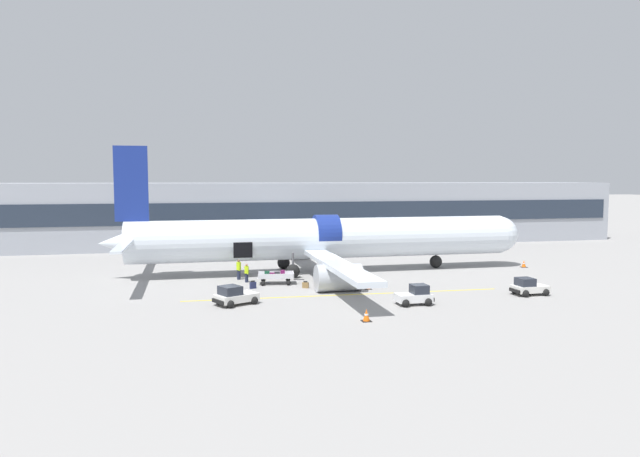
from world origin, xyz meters
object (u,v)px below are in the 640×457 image
at_px(baggage_cart_loading, 277,277).
at_px(baggage_tug_lead, 529,287).
at_px(baggage_tug_mid, 235,296).
at_px(suitcase_on_tarmac_upright, 253,285).
at_px(baggage_tug_rear, 415,296).
at_px(suitcase_on_tarmac_spare, 305,285).
at_px(ground_crew_loader_b, 324,271).
at_px(ground_crew_loader_a, 247,273).
at_px(ground_crew_driver, 239,269).
at_px(airplane, 321,240).

bearing_deg(baggage_cart_loading, baggage_tug_lead, -26.28).
relative_size(baggage_tug_mid, suitcase_on_tarmac_upright, 5.11).
height_order(baggage_tug_rear, suitcase_on_tarmac_spare, baggage_tug_rear).
bearing_deg(baggage_cart_loading, suitcase_on_tarmac_spare, -50.20).
xyz_separation_m(baggage_tug_mid, ground_crew_loader_b, (8.49, 7.99, 0.22)).
distance_m(baggage_tug_rear, suitcase_on_tarmac_upright, 13.66).
xyz_separation_m(baggage_tug_rear, ground_crew_loader_a, (-10.84, 11.60, 0.24)).
xyz_separation_m(baggage_cart_loading, ground_crew_loader_b, (4.36, 0.57, 0.28)).
bearing_deg(baggage_tug_lead, ground_crew_driver, 150.88).
bearing_deg(ground_crew_loader_a, ground_crew_driver, 109.85).
bearing_deg(ground_crew_loader_b, baggage_tug_mid, -136.75).
distance_m(baggage_tug_lead, suitcase_on_tarmac_spare, 17.58).
height_order(airplane, ground_crew_loader_a, airplane).
relative_size(ground_crew_driver, suitcase_on_tarmac_upright, 2.70).
bearing_deg(ground_crew_loader_a, baggage_tug_rear, -46.94).
relative_size(baggage_tug_mid, baggage_cart_loading, 0.84).
relative_size(baggage_tug_lead, suitcase_on_tarmac_upright, 4.19).
bearing_deg(suitcase_on_tarmac_upright, baggage_cart_loading, 38.06).
height_order(airplane, baggage_tug_mid, airplane).
bearing_deg(baggage_tug_lead, suitcase_on_tarmac_spare, 157.93).
bearing_deg(ground_crew_driver, baggage_tug_rear, -49.05).
distance_m(baggage_tug_lead, ground_crew_loader_a, 23.19).
relative_size(baggage_tug_rear, baggage_cart_loading, 0.64).
bearing_deg(suitcase_on_tarmac_spare, suitcase_on_tarmac_upright, 170.44).
bearing_deg(baggage_tug_mid, baggage_tug_lead, -4.14).
height_order(baggage_tug_mid, baggage_cart_loading, baggage_tug_mid).
height_order(baggage_tug_rear, baggage_cart_loading, baggage_tug_rear).
bearing_deg(suitcase_on_tarmac_spare, ground_crew_loader_b, 52.32).
relative_size(ground_crew_loader_a, ground_crew_loader_b, 1.02).
xyz_separation_m(ground_crew_loader_a, ground_crew_loader_b, (6.79, -0.73, -0.02)).
bearing_deg(ground_crew_driver, baggage_cart_loading, -43.45).
bearing_deg(ground_crew_loader_a, suitcase_on_tarmac_spare, -39.97).
distance_m(baggage_tug_lead, baggage_cart_loading, 20.44).
distance_m(baggage_tug_lead, suitcase_on_tarmac_upright, 21.80).
bearing_deg(suitcase_on_tarmac_upright, suitcase_on_tarmac_spare, -9.56).
bearing_deg(baggage_cart_loading, suitcase_on_tarmac_upright, -141.94).
relative_size(airplane, baggage_tug_lead, 14.71).
relative_size(ground_crew_loader_a, suitcase_on_tarmac_spare, 2.76).
distance_m(baggage_tug_mid, baggage_tug_rear, 12.88).
xyz_separation_m(baggage_cart_loading, suitcase_on_tarmac_spare, (2.04, -2.44, -0.32)).
bearing_deg(suitcase_on_tarmac_upright, baggage_tug_lead, -19.62).
xyz_separation_m(baggage_tug_rear, ground_crew_loader_b, (-4.05, 10.87, 0.23)).
xyz_separation_m(baggage_tug_rear, ground_crew_driver, (-11.39, 13.13, 0.34)).
xyz_separation_m(baggage_tug_mid, ground_crew_loader_a, (1.71, 8.72, 0.24)).
bearing_deg(baggage_tug_mid, ground_crew_loader_b, 43.25).
xyz_separation_m(baggage_tug_rear, suitcase_on_tarmac_spare, (-6.38, 7.86, -0.37)).
xyz_separation_m(airplane, ground_crew_loader_a, (-7.55, -3.93, -2.30)).
bearing_deg(suitcase_on_tarmac_spare, airplane, 68.05).
xyz_separation_m(baggage_tug_lead, baggage_cart_loading, (-18.32, 9.05, -0.02)).
relative_size(baggage_cart_loading, ground_crew_loader_b, 2.55).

